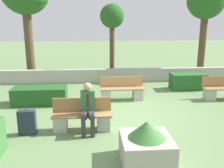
# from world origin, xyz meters

# --- Properties ---
(ground_plane) EXTENTS (60.00, 60.00, 0.00)m
(ground_plane) POSITION_xyz_m (0.00, 0.00, 0.00)
(ground_plane) COLOR #6B8956
(perimeter_wall) EXTENTS (14.86, 0.30, 0.66)m
(perimeter_wall) POSITION_xyz_m (0.00, 4.45, 0.33)
(perimeter_wall) COLOR #ADA89E
(perimeter_wall) RESTS_ON ground_plane
(bench_front) EXTENTS (1.64, 0.48, 0.87)m
(bench_front) POSITION_xyz_m (-1.37, -1.07, 0.33)
(bench_front) COLOR #A37A4C
(bench_front) RESTS_ON ground_plane
(bench_left_side) EXTENTS (1.69, 0.48, 0.87)m
(bench_left_side) POSITION_xyz_m (0.05, 1.56, 0.33)
(bench_left_side) COLOR #A37A4C
(bench_left_side) RESTS_ON ground_plane
(bench_right_side) EXTENTS (1.67, 0.48, 0.87)m
(bench_right_side) POSITION_xyz_m (4.02, 1.30, 0.33)
(bench_right_side) COLOR #A37A4C
(bench_right_side) RESTS_ON ground_plane
(person_seated_man) EXTENTS (0.38, 0.63, 1.36)m
(person_seated_man) POSITION_xyz_m (-1.20, -1.21, 0.76)
(person_seated_man) COLOR #333338
(person_seated_man) RESTS_ON ground_plane
(hedge_block_near_left) EXTENTS (1.51, 0.73, 0.69)m
(hedge_block_near_left) POSITION_xyz_m (3.16, 2.86, 0.35)
(hedge_block_near_left) COLOR #286028
(hedge_block_near_left) RESTS_ON ground_plane
(hedge_block_mid_left) EXTENTS (1.93, 0.85, 0.62)m
(hedge_block_mid_left) POSITION_xyz_m (-2.99, 1.34, 0.31)
(hedge_block_mid_left) COLOR #235623
(hedge_block_mid_left) RESTS_ON ground_plane
(planter_corner_right) EXTENTS (1.07, 1.07, 0.93)m
(planter_corner_right) POSITION_xyz_m (0.06, -2.82, 0.41)
(planter_corner_right) COLOR #ADA89E
(planter_corner_right) RESTS_ON ground_plane
(suitcase) EXTENTS (0.46, 0.21, 0.87)m
(suitcase) POSITION_xyz_m (-2.82, -1.24, 0.34)
(suitcase) COLOR #282D42
(suitcase) RESTS_ON ground_plane
(tree_center_left) EXTENTS (1.24, 1.24, 3.81)m
(tree_center_left) POSITION_xyz_m (-0.00, 5.60, 3.02)
(tree_center_left) COLOR brown
(tree_center_left) RESTS_ON ground_plane
(tree_center_right) EXTENTS (1.96, 1.96, 4.98)m
(tree_center_right) POSITION_xyz_m (4.80, 5.37, 3.86)
(tree_center_right) COLOR brown
(tree_center_right) RESTS_ON ground_plane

